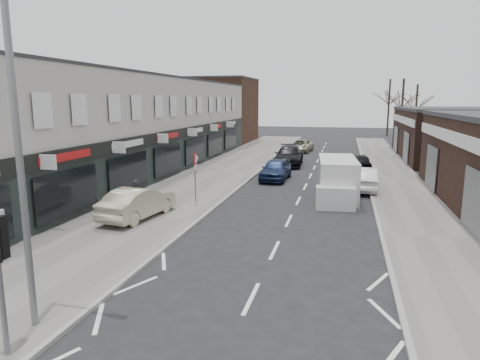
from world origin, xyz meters
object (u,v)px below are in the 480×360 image
Objects in this scene: pedestrian at (136,198)px; parked_car_left_c at (301,146)px; parked_car_left_b at (289,156)px; sedan_on_pavement at (138,203)px; parked_car_right_a at (363,179)px; parked_car_left_a at (276,169)px; street_lamp at (24,137)px; warning_sign at (196,163)px; parked_car_right_b at (360,162)px; white_van at (337,180)px.

pedestrian reaches higher than parked_car_left_c.
parked_car_left_b is at bearing -118.94° from pedestrian.
sedan_on_pavement is 13.78m from parked_car_right_a.
parked_car_left_a is at bearing -127.00° from pedestrian.
parked_car_left_a is 0.77× the size of parked_car_left_b.
pedestrian is at bearing -107.07° from parked_car_left_b.
parked_car_left_a is 0.93× the size of parked_car_left_c.
sedan_on_pavement is 0.99× the size of parked_car_right_a.
parked_car_left_a is 16.83m from parked_car_left_c.
parked_car_left_a is (2.33, 20.67, -3.89)m from street_lamp.
warning_sign is at bearing 92.84° from street_lamp.
parked_car_right_b is (10.34, 16.82, -0.33)m from pedestrian.
warning_sign is (-0.63, 12.80, -2.42)m from street_lamp.
pedestrian is at bearing 42.22° from parked_car_right_a.
parked_car_right_a is at bearing 84.92° from parked_car_right_b.
white_van is at bearing -45.77° from parked_car_left_a.
warning_sign reaches higher than parked_car_right_a.
pedestrian is 0.45× the size of parked_car_right_b.
white_van is at bearing 24.10° from warning_sign.
white_van is at bearing -72.98° from parked_car_left_b.
parked_car_left_a reaches higher than parked_car_left_c.
parked_car_left_a is 6.09m from parked_car_right_a.
white_van is 12.37m from parked_car_left_b.
warning_sign is 7.93m from white_van.
parked_car_left_a is at bearing 127.25° from white_van.
pedestrian reaches higher than parked_car_left_a.
parked_car_right_a is (10.34, 9.16, -0.28)m from pedestrian.
warning_sign is 0.63× the size of sedan_on_pavement.
parked_car_left_b is 5.88m from parked_car_right_b.
parked_car_left_a is at bearing -92.82° from parked_car_left_b.
parked_car_left_c is (4.47, 28.28, -0.19)m from sedan_on_pavement.
parked_car_left_c is at bearing 87.18° from parked_car_left_b.
parked_car_left_b is (4.64, 18.27, -0.19)m from pedestrian.
parked_car_left_b is at bearing -95.75° from sedan_on_pavement.
parked_car_left_c is (0.00, 16.83, -0.09)m from parked_car_left_a.
white_van is 1.49× the size of parked_car_right_b.
pedestrian reaches higher than parked_car_right_b.
street_lamp is at bearing -97.63° from parked_car_left_b.
parked_car_right_b is at bearing 46.31° from parked_car_left_a.
parked_car_right_a is (5.70, -18.98, 0.08)m from parked_car_left_c.
white_van reaches higher than pedestrian.
warning_sign reaches higher than parked_car_left_a.
warning_sign is at bearing -108.32° from parked_car_left_a.
parked_car_left_a is at bearing 69.40° from warning_sign.
street_lamp is 4.58× the size of pedestrian.
sedan_on_pavement reaches higher than parked_car_left_c.
parked_car_left_c is at bearing 96.34° from white_van.
parked_car_left_a reaches higher than parked_car_right_b.
warning_sign is at bearing -160.61° from white_van.
parked_car_right_a is (1.50, 2.52, -0.33)m from white_van.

